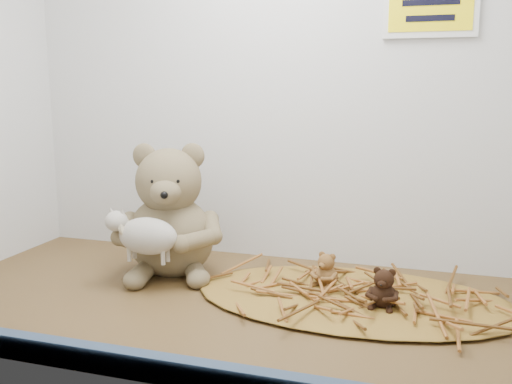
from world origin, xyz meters
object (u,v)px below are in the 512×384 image
(toy_lamb, at_px, (148,236))
(mini_teddy_brown, at_px, (384,286))
(mini_teddy_tan, at_px, (326,268))
(main_teddy, at_px, (170,209))

(toy_lamb, xyz_separation_m, mini_teddy_brown, (0.45, 0.01, -0.06))
(toy_lamb, bearing_deg, mini_teddy_tan, 15.40)
(mini_teddy_tan, bearing_deg, main_teddy, -158.23)
(mini_teddy_tan, relative_size, mini_teddy_brown, 0.94)
(main_teddy, bearing_deg, mini_teddy_tan, -21.19)
(mini_teddy_tan, xyz_separation_m, mini_teddy_brown, (0.11, -0.08, 0.00))
(toy_lamb, relative_size, mini_teddy_brown, 2.19)
(main_teddy, distance_m, mini_teddy_brown, 0.46)
(main_teddy, relative_size, mini_teddy_tan, 4.11)
(toy_lamb, bearing_deg, main_teddy, 90.00)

